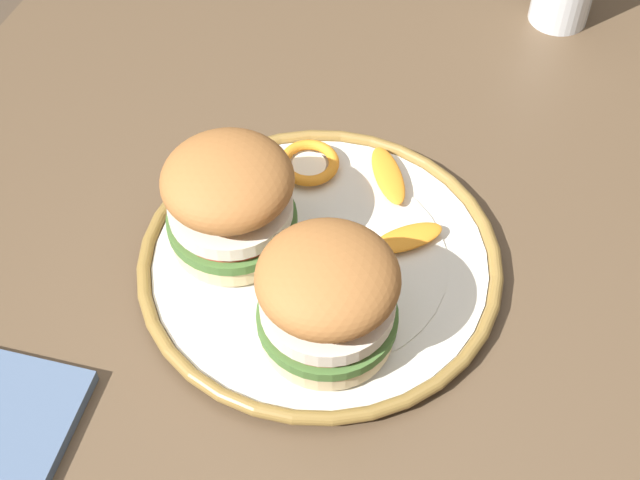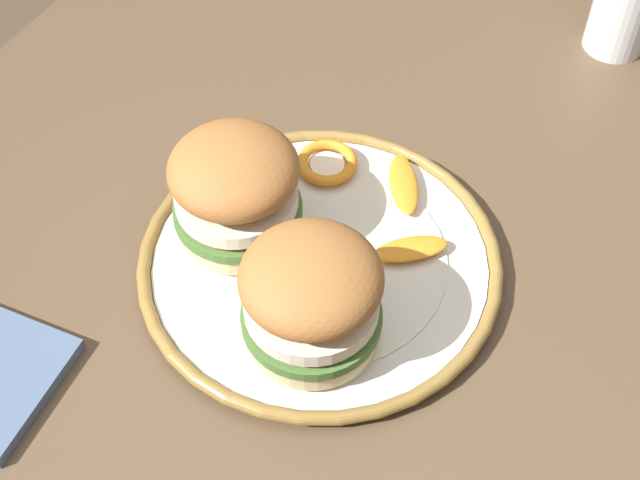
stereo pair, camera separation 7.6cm
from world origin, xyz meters
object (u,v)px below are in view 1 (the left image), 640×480
dinner_plate (320,262)px  sandwich_half_left (327,296)px  dining_table (345,325)px  sandwich_half_right (230,199)px

dinner_plate → sandwich_half_left: 0.10m
dining_table → dinner_plate: (0.01, -0.02, 0.11)m
dinner_plate → sandwich_half_right: (0.00, -0.08, 0.06)m
sandwich_half_left → sandwich_half_right: size_ratio=0.99×
dining_table → sandwich_half_right: sandwich_half_right is taller
dinner_plate → sandwich_half_right: 0.10m
dinner_plate → sandwich_half_right: bearing=-86.5°
dining_table → sandwich_half_right: 0.19m
dinner_plate → sandwich_half_left: bearing=23.2°
dinner_plate → dining_table: bearing=121.0°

